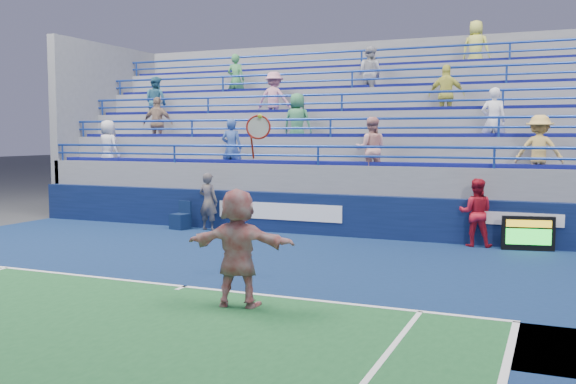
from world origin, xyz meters
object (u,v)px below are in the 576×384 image
at_px(judge_chair, 181,220).
at_px(tennis_player, 238,247).
at_px(serve_speed_board, 528,234).
at_px(line_judge, 208,202).
at_px(ball_girl, 476,213).

bearing_deg(judge_chair, tennis_player, -51.66).
bearing_deg(tennis_player, judge_chair, 128.34).
xyz_separation_m(serve_speed_board, line_judge, (-8.35, -0.04, 0.40)).
relative_size(serve_speed_board, judge_chair, 1.46).
height_order(judge_chair, ball_girl, ball_girl).
xyz_separation_m(serve_speed_board, ball_girl, (-1.18, 0.12, 0.41)).
xyz_separation_m(serve_speed_board, tennis_player, (-3.90, -6.85, 0.52)).
relative_size(tennis_player, line_judge, 1.83).
bearing_deg(serve_speed_board, ball_girl, 173.96).
relative_size(serve_speed_board, line_judge, 0.72).
bearing_deg(serve_speed_board, line_judge, -179.71).
relative_size(serve_speed_board, tennis_player, 0.39).
bearing_deg(line_judge, ball_girl, -172.54).
relative_size(judge_chair, line_judge, 0.49).
bearing_deg(serve_speed_board, judge_chair, -178.87).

